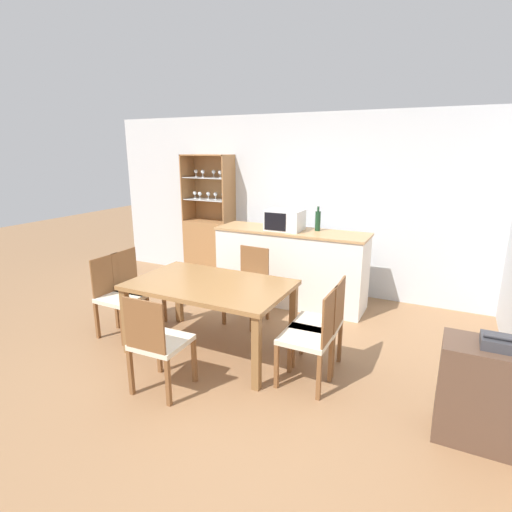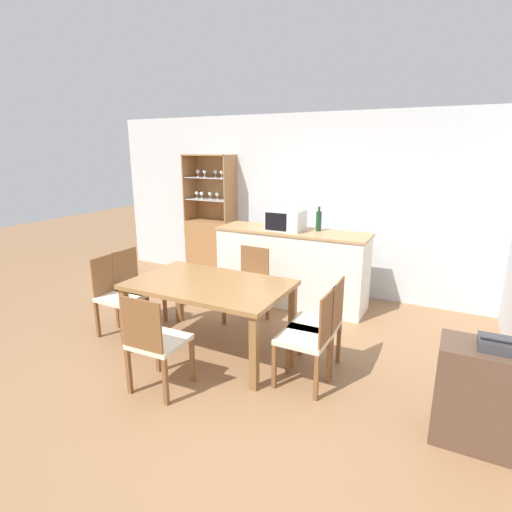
% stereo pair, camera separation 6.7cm
% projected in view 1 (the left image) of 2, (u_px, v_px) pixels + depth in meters
% --- Properties ---
extents(ground_plane, '(18.00, 18.00, 0.00)m').
position_uv_depth(ground_plane, '(215.00, 367.00, 3.89)').
color(ground_plane, '#936B47').
extents(wall_back, '(6.80, 0.06, 2.55)m').
position_uv_depth(wall_back, '(308.00, 204.00, 5.84)').
color(wall_back, silver).
rests_on(wall_back, ground_plane).
extents(kitchen_counter, '(2.04, 0.60, 1.02)m').
position_uv_depth(kitchen_counter, '(290.00, 267.00, 5.41)').
color(kitchen_counter, white).
rests_on(kitchen_counter, ground_plane).
extents(display_cabinet, '(0.78, 0.39, 1.98)m').
position_uv_depth(display_cabinet, '(210.00, 241.00, 6.50)').
color(display_cabinet, '#A37042').
rests_on(display_cabinet, ground_plane).
extents(dining_table, '(1.61, 1.00, 0.74)m').
position_uv_depth(dining_table, '(210.00, 290.00, 4.07)').
color(dining_table, olive).
rests_on(dining_table, ground_plane).
extents(dining_chair_side_left_far, '(0.44, 0.44, 0.90)m').
position_uv_depth(dining_chair_side_left_far, '(136.00, 288.00, 4.73)').
color(dining_chair_side_left_far, beige).
rests_on(dining_chair_side_left_far, ground_plane).
extents(dining_chair_side_right_far, '(0.45, 0.45, 0.90)m').
position_uv_depth(dining_chair_side_right_far, '(321.00, 324.00, 3.77)').
color(dining_chair_side_right_far, beige).
rests_on(dining_chair_side_right_far, ground_plane).
extents(dining_chair_head_near, '(0.44, 0.44, 0.90)m').
position_uv_depth(dining_chair_head_near, '(158.00, 343.00, 3.40)').
color(dining_chair_head_near, beige).
rests_on(dining_chair_head_near, ground_plane).
extents(dining_chair_side_left_near, '(0.44, 0.44, 0.90)m').
position_uv_depth(dining_chair_side_left_near, '(118.00, 296.00, 4.48)').
color(dining_chair_side_left_near, beige).
rests_on(dining_chair_side_left_near, ground_plane).
extents(dining_chair_head_far, '(0.45, 0.45, 0.90)m').
position_uv_depth(dining_chair_head_far, '(248.00, 285.00, 4.84)').
color(dining_chair_head_far, beige).
rests_on(dining_chair_head_far, ground_plane).
extents(dining_chair_side_right_near, '(0.43, 0.43, 0.90)m').
position_uv_depth(dining_chair_side_right_near, '(311.00, 337.00, 3.50)').
color(dining_chair_side_right_near, beige).
rests_on(dining_chair_side_right_near, ground_plane).
extents(microwave, '(0.47, 0.35, 0.27)m').
position_uv_depth(microwave, '(285.00, 220.00, 5.26)').
color(microwave, silver).
rests_on(microwave, kitchen_counter).
extents(wine_bottle, '(0.07, 0.07, 0.32)m').
position_uv_depth(wine_bottle, '(318.00, 221.00, 5.21)').
color(wine_bottle, '#193D23').
rests_on(wine_bottle, kitchen_counter).
extents(side_cabinet, '(0.60, 0.39, 0.75)m').
position_uv_depth(side_cabinet, '(483.00, 394.00, 2.84)').
color(side_cabinet, brown).
rests_on(side_cabinet, ground_plane).
extents(telephone, '(0.20, 0.20, 0.11)m').
position_uv_depth(telephone, '(497.00, 342.00, 2.71)').
color(telephone, '#38383D').
rests_on(telephone, side_cabinet).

